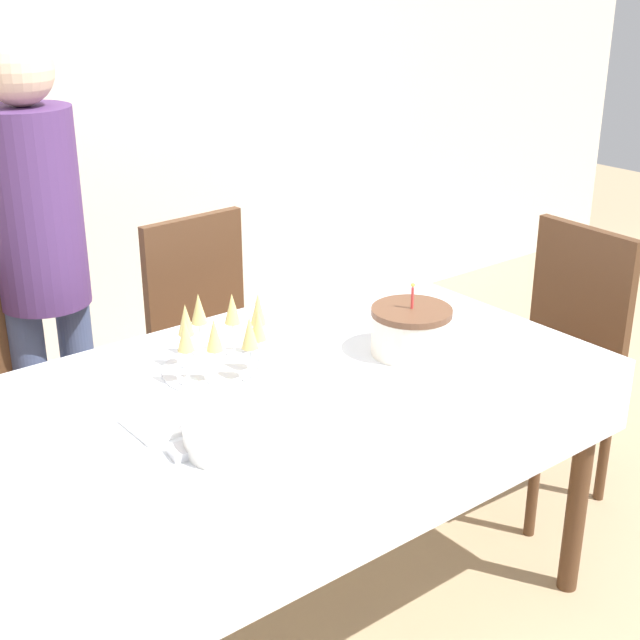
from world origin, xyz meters
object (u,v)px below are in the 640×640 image
(dining_chair_far_right, at_px, (215,341))
(champagne_tray, at_px, (224,339))
(dining_chair_right_end, at_px, (555,354))
(plate_stack_main, at_px, (238,433))
(birthday_cake, at_px, (411,331))
(person_standing, at_px, (40,247))

(dining_chair_far_right, xyz_separation_m, champagne_tray, (-0.37, -0.66, 0.33))
(dining_chair_right_end, relative_size, plate_stack_main, 3.84)
(champagne_tray, bearing_deg, birthday_cake, -26.28)
(dining_chair_right_end, height_order, birthday_cake, birthday_cake)
(birthday_cake, distance_m, champagne_tray, 0.51)
(dining_chair_far_right, distance_m, person_standing, 0.71)
(dining_chair_right_end, bearing_deg, dining_chair_far_right, 136.37)
(birthday_cake, bearing_deg, person_standing, 123.04)
(champagne_tray, relative_size, person_standing, 0.21)
(person_standing, bearing_deg, dining_chair_far_right, -10.10)
(birthday_cake, relative_size, plate_stack_main, 0.90)
(champagne_tray, relative_size, plate_stack_main, 1.36)
(dining_chair_far_right, bearing_deg, champagne_tray, -119.16)
(dining_chair_far_right, distance_m, dining_chair_right_end, 1.18)
(dining_chair_right_end, height_order, person_standing, person_standing)
(dining_chair_right_end, xyz_separation_m, person_standing, (-1.41, 0.91, 0.43))
(birthday_cake, bearing_deg, plate_stack_main, -168.91)
(dining_chair_right_end, distance_m, birthday_cake, 0.83)
(plate_stack_main, bearing_deg, champagne_tray, 61.60)
(birthday_cake, height_order, person_standing, person_standing)
(person_standing, bearing_deg, birthday_cake, -56.96)
(champagne_tray, bearing_deg, plate_stack_main, -118.40)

